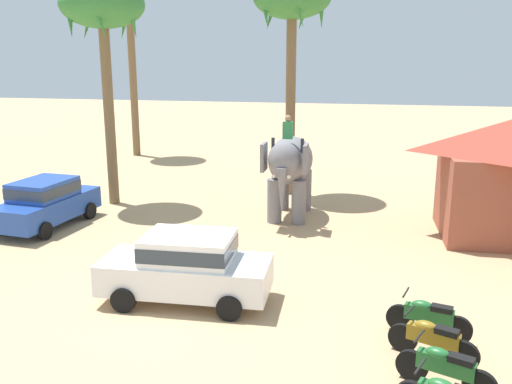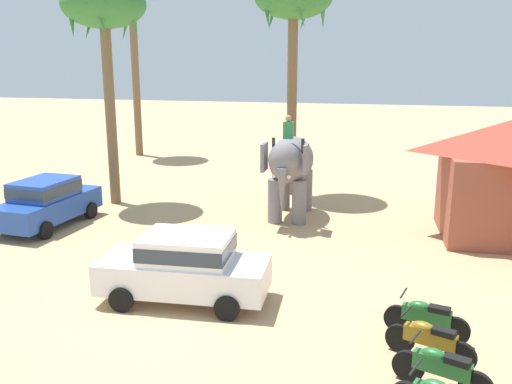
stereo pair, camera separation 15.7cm
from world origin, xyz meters
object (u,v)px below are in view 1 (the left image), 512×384
object	(u,v)px
elephant_with_mahout	(290,165)
signboard_yellow	(464,184)
palm_tree_near_hut	(103,12)
motorcycle_fourth_in_row	(429,317)
motorcycle_second_in_row	(445,367)
car_parked_far_side	(46,201)
motorcycle_mid_row	(433,339)
palm_tree_behind_elephant	(292,4)
car_sedan_foreground	(187,265)

from	to	relation	value
elephant_with_mahout	signboard_yellow	world-z (taller)	elephant_with_mahout
elephant_with_mahout	palm_tree_near_hut	distance (m)	9.19
elephant_with_mahout	motorcycle_fourth_in_row	bearing A→B (deg)	-62.20
motorcycle_second_in_row	signboard_yellow	bearing A→B (deg)	81.32
car_parked_far_side	motorcycle_second_in_row	size ratio (longest dim) A/B	2.47
motorcycle_mid_row	palm_tree_behind_elephant	size ratio (longest dim) A/B	0.19
motorcycle_second_in_row	palm_tree_behind_elephant	size ratio (longest dim) A/B	0.19
elephant_with_mahout	motorcycle_second_in_row	world-z (taller)	elephant_with_mahout
motorcycle_fourth_in_row	palm_tree_behind_elephant	world-z (taller)	palm_tree_behind_elephant
car_sedan_foreground	motorcycle_mid_row	xyz separation A→B (m)	(5.63, -1.56, -0.46)
car_sedan_foreground	elephant_with_mahout	xyz separation A→B (m)	(1.27, 7.67, 1.06)
car_sedan_foreground	car_parked_far_side	world-z (taller)	same
palm_tree_behind_elephant	palm_tree_near_hut	world-z (taller)	palm_tree_behind_elephant
motorcycle_mid_row	palm_tree_near_hut	bearing A→B (deg)	140.17
car_sedan_foreground	elephant_with_mahout	world-z (taller)	elephant_with_mahout
car_sedan_foreground	motorcycle_fourth_in_row	distance (m)	5.67
elephant_with_mahout	palm_tree_behind_elephant	size ratio (longest dim) A/B	0.43
motorcycle_fourth_in_row	signboard_yellow	size ratio (longest dim) A/B	0.74
palm_tree_behind_elephant	palm_tree_near_hut	distance (m)	7.47
motorcycle_second_in_row	motorcycle_mid_row	size ratio (longest dim) A/B	1.00
signboard_yellow	car_parked_far_side	bearing A→B (deg)	-169.73
motorcycle_fourth_in_row	car_sedan_foreground	bearing A→B (deg)	174.03
motorcycle_mid_row	palm_tree_near_hut	distance (m)	16.78
car_parked_far_side	motorcycle_mid_row	xyz separation A→B (m)	(12.50, -6.26, -0.46)
palm_tree_near_hut	signboard_yellow	xyz separation A→B (m)	(13.33, -0.93, -5.81)
car_sedan_foreground	palm_tree_near_hut	world-z (taller)	palm_tree_near_hut
palm_tree_near_hut	car_parked_far_side	bearing A→B (deg)	-102.99
motorcycle_second_in_row	signboard_yellow	size ratio (longest dim) A/B	0.71
car_parked_far_side	palm_tree_near_hut	xyz separation A→B (m)	(0.81, 3.49, 6.57)
palm_tree_behind_elephant	signboard_yellow	world-z (taller)	palm_tree_behind_elephant
elephant_with_mahout	palm_tree_behind_elephant	bearing A→B (deg)	99.09
palm_tree_behind_elephant	palm_tree_near_hut	size ratio (longest dim) A/B	1.05
car_parked_far_side	palm_tree_near_hut	bearing A→B (deg)	77.01
elephant_with_mahout	palm_tree_behind_elephant	distance (m)	7.01
motorcycle_second_in_row	signboard_yellow	xyz separation A→B (m)	(1.50, 9.84, 1.22)
car_sedan_foreground	signboard_yellow	xyz separation A→B (m)	(7.26, 7.26, 0.76)
elephant_with_mahout	motorcycle_fourth_in_row	size ratio (longest dim) A/B	2.20
motorcycle_fourth_in_row	palm_tree_behind_elephant	size ratio (longest dim) A/B	0.19
car_sedan_foreground	car_parked_far_side	xyz separation A→B (m)	(-6.87, 4.70, 0.00)
car_parked_far_side	signboard_yellow	distance (m)	14.39
motorcycle_second_in_row	palm_tree_behind_elephant	world-z (taller)	palm_tree_behind_elephant
car_parked_far_side	signboard_yellow	world-z (taller)	signboard_yellow
car_parked_far_side	signboard_yellow	xyz separation A→B (m)	(14.13, 2.56, 0.76)
motorcycle_mid_row	motorcycle_fourth_in_row	xyz separation A→B (m)	(-0.01, 0.98, 0.00)
motorcycle_second_in_row	motorcycle_mid_row	xyz separation A→B (m)	(-0.13, 1.02, 0.00)
motorcycle_mid_row	motorcycle_second_in_row	bearing A→B (deg)	-82.65
motorcycle_second_in_row	palm_tree_near_hut	distance (m)	17.48
car_sedan_foreground	motorcycle_mid_row	size ratio (longest dim) A/B	2.45
motorcycle_second_in_row	palm_tree_near_hut	size ratio (longest dim) A/B	0.20
motorcycle_fourth_in_row	signboard_yellow	bearing A→B (deg)	78.21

